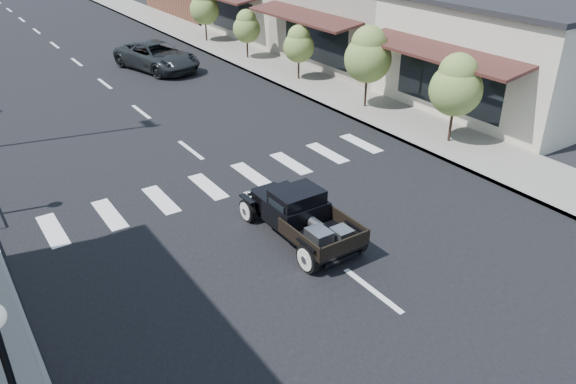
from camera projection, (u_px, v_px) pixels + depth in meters
ground at (300, 235)px, 15.42m from camera, size 120.00×120.00×0.00m
road at (118, 94)px, 26.45m from camera, size 14.00×80.00×0.02m
road_markings at (159, 126)px, 22.78m from camera, size 12.00×60.00×0.06m
sidewalk_right at (270, 66)px, 30.61m from camera, size 3.00×80.00×0.15m
storefront_near at (527, 51)px, 24.71m from camera, size 10.00×9.00×4.50m
storefront_mid at (387, 19)px, 31.33m from camera, size 10.00×9.00×4.50m
small_tree_a at (454, 100)px, 20.29m from camera, size 1.90×1.90×3.17m
small_tree_b at (367, 68)px, 23.77m from camera, size 1.99×1.99×3.32m
small_tree_c at (299, 53)px, 27.70m from camera, size 1.53×1.53×2.55m
small_tree_d at (247, 35)px, 31.44m from camera, size 1.54×1.54×2.56m
small_tree_e at (205, 16)px, 35.16m from camera, size 1.83×1.83×3.06m
hotrod_pickup at (301, 215)px, 14.99m from camera, size 1.90×4.03×1.39m
second_car at (157, 57)px, 29.89m from camera, size 3.62×5.66×1.45m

